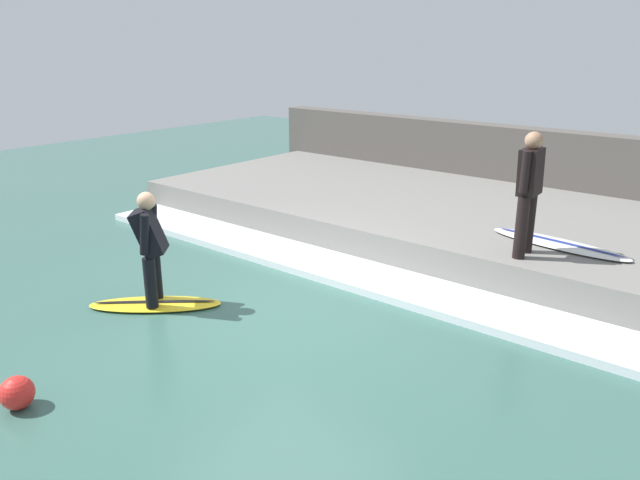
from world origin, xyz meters
name	(u,v)px	position (x,y,z in m)	size (l,w,h in m)	color
ground_plane	(283,308)	(0.00, 0.00, 0.00)	(28.00, 28.00, 0.00)	#386056
concrete_ledge	(445,218)	(4.06, 0.00, 0.26)	(4.40, 10.55, 0.52)	slate
back_wall	(507,166)	(6.51, 0.00, 0.77)	(0.50, 11.07, 1.54)	#544F49
wave_foam_crest	(351,273)	(1.40, 0.00, 0.05)	(0.93, 10.02, 0.10)	silver
surfboard_riding	(155,304)	(-0.96, 1.26, 0.03)	(1.44, 1.54, 0.07)	yellow
surfer_riding	(150,242)	(-0.96, 1.26, 0.84)	(0.53, 0.53, 1.40)	black
surfer_waiting_near	(529,187)	(2.34, -2.04, 1.40)	(0.53, 0.26, 1.58)	black
surfboard_waiting_near	(558,244)	(2.99, -2.27, 0.55)	(0.69, 1.96, 0.07)	white
marker_buoy	(17,393)	(-3.10, 0.36, 0.15)	(0.31, 0.31, 0.31)	red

